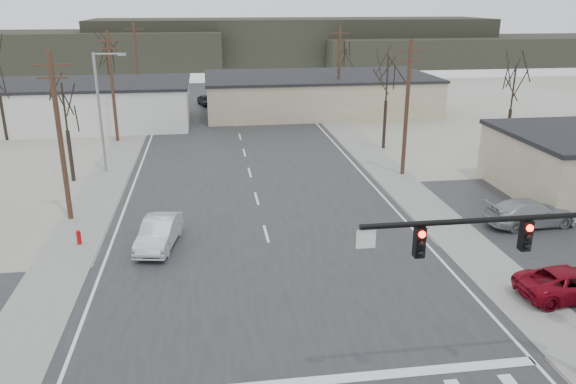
% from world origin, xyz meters
% --- Properties ---
extents(ground, '(140.00, 140.00, 0.00)m').
position_xyz_m(ground, '(0.00, 0.00, 0.00)').
color(ground, '#BBBCB7').
rests_on(ground, ground).
extents(main_road, '(18.00, 110.00, 0.05)m').
position_xyz_m(main_road, '(0.00, 15.00, 0.02)').
color(main_road, '#262628').
rests_on(main_road, ground).
extents(cross_road, '(90.00, 10.00, 0.04)m').
position_xyz_m(cross_road, '(0.00, 0.00, 0.02)').
color(cross_road, '#262628').
rests_on(cross_road, ground).
extents(sidewalk_left, '(3.00, 90.00, 0.06)m').
position_xyz_m(sidewalk_left, '(-10.60, 20.00, 0.03)').
color(sidewalk_left, gray).
rests_on(sidewalk_left, ground).
extents(sidewalk_right, '(3.00, 90.00, 0.06)m').
position_xyz_m(sidewalk_right, '(10.60, 20.00, 0.03)').
color(sidewalk_right, gray).
rests_on(sidewalk_right, ground).
extents(traffic_signal_mast, '(8.95, 0.43, 7.20)m').
position_xyz_m(traffic_signal_mast, '(7.89, -6.20, 4.67)').
color(traffic_signal_mast, black).
rests_on(traffic_signal_mast, ground).
extents(fire_hydrant, '(0.24, 0.24, 0.87)m').
position_xyz_m(fire_hydrant, '(-10.20, 8.00, 0.45)').
color(fire_hydrant, '#A50C0C').
rests_on(fire_hydrant, ground).
extents(building_left_far, '(22.30, 12.30, 4.50)m').
position_xyz_m(building_left_far, '(-16.00, 40.00, 2.26)').
color(building_left_far, silver).
rests_on(building_left_far, ground).
extents(building_right_far, '(26.30, 14.30, 4.30)m').
position_xyz_m(building_right_far, '(10.00, 44.00, 2.15)').
color(building_right_far, '#B9B18D').
rests_on(building_right_far, ground).
extents(upole_left_b, '(2.20, 0.30, 10.00)m').
position_xyz_m(upole_left_b, '(-11.50, 12.00, 5.22)').
color(upole_left_b, '#4A3222').
rests_on(upole_left_b, ground).
extents(upole_left_c, '(2.20, 0.30, 10.00)m').
position_xyz_m(upole_left_c, '(-11.50, 32.00, 5.22)').
color(upole_left_c, '#4A3222').
rests_on(upole_left_c, ground).
extents(upole_left_d, '(2.20, 0.30, 10.00)m').
position_xyz_m(upole_left_d, '(-11.50, 52.00, 5.22)').
color(upole_left_d, '#4A3222').
rests_on(upole_left_d, ground).
extents(upole_right_a, '(2.20, 0.30, 10.00)m').
position_xyz_m(upole_right_a, '(11.50, 18.00, 5.22)').
color(upole_right_a, '#4A3222').
rests_on(upole_right_a, ground).
extents(upole_right_b, '(2.20, 0.30, 10.00)m').
position_xyz_m(upole_right_b, '(11.50, 40.00, 5.22)').
color(upole_right_b, '#4A3222').
rests_on(upole_right_b, ground).
extents(streetlight_main, '(2.40, 0.25, 9.00)m').
position_xyz_m(streetlight_main, '(-10.80, 22.00, 5.09)').
color(streetlight_main, gray).
rests_on(streetlight_main, ground).
extents(tree_left_near, '(3.30, 3.30, 7.35)m').
position_xyz_m(tree_left_near, '(-13.00, 20.00, 5.23)').
color(tree_left_near, black).
rests_on(tree_left_near, ground).
extents(tree_right_mid, '(3.74, 3.74, 8.33)m').
position_xyz_m(tree_right_mid, '(12.50, 26.00, 5.93)').
color(tree_right_mid, black).
rests_on(tree_right_mid, ground).
extents(tree_left_far, '(3.96, 3.96, 8.82)m').
position_xyz_m(tree_left_far, '(-14.00, 46.00, 6.28)').
color(tree_left_far, black).
rests_on(tree_left_far, ground).
extents(tree_right_far, '(3.52, 3.52, 7.84)m').
position_xyz_m(tree_right_far, '(15.00, 52.00, 5.58)').
color(tree_right_far, black).
rests_on(tree_right_far, ground).
extents(tree_lot, '(3.52, 3.52, 7.84)m').
position_xyz_m(tree_lot, '(22.00, 22.00, 5.58)').
color(tree_lot, black).
rests_on(tree_lot, ground).
extents(hill_left, '(70.00, 18.00, 7.00)m').
position_xyz_m(hill_left, '(-35.00, 92.00, 3.50)').
color(hill_left, '#333026').
rests_on(hill_left, ground).
extents(hill_center, '(80.00, 18.00, 9.00)m').
position_xyz_m(hill_center, '(15.00, 96.00, 4.50)').
color(hill_center, '#333026').
rests_on(hill_center, ground).
extents(hill_right, '(60.00, 18.00, 5.50)m').
position_xyz_m(hill_right, '(50.00, 90.00, 2.75)').
color(hill_right, '#333026').
rests_on(hill_right, ground).
extents(sedan_crossing, '(2.43, 4.91, 1.55)m').
position_xyz_m(sedan_crossing, '(-5.85, 7.12, 0.82)').
color(sedan_crossing, '#ABB0B6').
rests_on(sedan_crossing, main_road).
extents(car_far_a, '(2.83, 5.52, 1.53)m').
position_xyz_m(car_far_a, '(7.47, 50.59, 0.81)').
color(car_far_a, black).
rests_on(car_far_a, main_road).
extents(car_far_b, '(2.47, 3.90, 1.24)m').
position_xyz_m(car_far_b, '(-3.19, 49.82, 0.66)').
color(car_far_b, black).
rests_on(car_far_b, main_road).
extents(car_parked_red, '(4.98, 2.52, 1.35)m').
position_xyz_m(car_parked_red, '(12.67, -1.00, 0.71)').
color(car_parked_red, maroon).
rests_on(car_parked_red, parking_lot).
extents(car_parked_silver, '(5.47, 2.55, 1.54)m').
position_xyz_m(car_parked_silver, '(15.47, 7.09, 0.81)').
color(car_parked_silver, gray).
rests_on(car_parked_silver, parking_lot).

